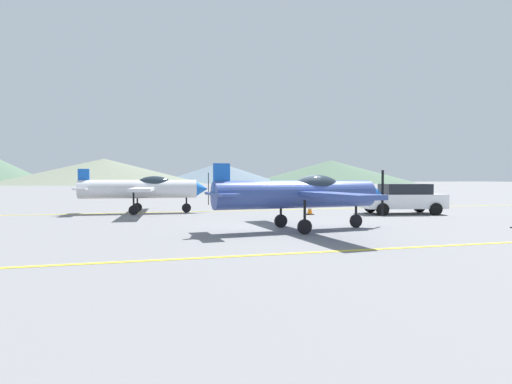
# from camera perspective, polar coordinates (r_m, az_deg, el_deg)

# --- Properties ---
(ground_plane) EXTENTS (400.00, 400.00, 0.00)m
(ground_plane) POSITION_cam_1_polar(r_m,az_deg,el_deg) (15.42, 4.86, -5.19)
(ground_plane) COLOR slate
(apron_line_near) EXTENTS (80.00, 0.16, 0.01)m
(apron_line_near) POSITION_cam_1_polar(r_m,az_deg,el_deg) (11.02, 13.43, -8.09)
(apron_line_near) COLOR yellow
(apron_line_near) RESTS_ON ground_plane
(apron_line_far) EXTENTS (80.00, 0.16, 0.01)m
(apron_line_far) POSITION_cam_1_polar(r_m,az_deg,el_deg) (23.84, -2.23, -2.66)
(apron_line_far) COLOR yellow
(apron_line_far) RESTS_ON ground_plane
(airplane_near) EXTENTS (7.08, 8.13, 2.43)m
(airplane_near) POSITION_cam_1_polar(r_m,az_deg,el_deg) (14.89, 6.73, -0.17)
(airplane_near) COLOR #33478C
(airplane_near) RESTS_ON ground_plane
(airplane_mid) EXTENTS (7.05, 8.12, 2.43)m
(airplane_mid) POSITION_cam_1_polar(r_m,az_deg,el_deg) (22.90, -15.62, 0.50)
(airplane_mid) COLOR silver
(airplane_mid) RESTS_ON ground_plane
(car_sedan) EXTENTS (4.56, 2.63, 1.62)m
(car_sedan) POSITION_cam_1_polar(r_m,az_deg,el_deg) (23.07, 20.10, -0.84)
(car_sedan) COLOR white
(car_sedan) RESTS_ON ground_plane
(traffic_cone_front) EXTENTS (0.36, 0.36, 0.59)m
(traffic_cone_front) POSITION_cam_1_polar(r_m,az_deg,el_deg) (21.41, 7.66, -2.44)
(traffic_cone_front) COLOR black
(traffic_cone_front) RESTS_ON ground_plane
(hill_centerleft) EXTENTS (70.73, 70.73, 8.88)m
(hill_centerleft) POSITION_cam_1_polar(r_m,az_deg,el_deg) (150.82, -20.77, 2.77)
(hill_centerleft) COLOR slate
(hill_centerleft) RESTS_ON ground_plane
(hill_centerright) EXTENTS (53.85, 53.85, 8.64)m
(hill_centerright) POSITION_cam_1_polar(r_m,az_deg,el_deg) (175.37, -5.17, 2.71)
(hill_centerright) COLOR slate
(hill_centerright) RESTS_ON ground_plane
(hill_right) EXTENTS (73.44, 73.44, 10.13)m
(hill_right) POSITION_cam_1_polar(r_m,az_deg,el_deg) (185.39, 10.54, 2.87)
(hill_right) COLOR #4C6651
(hill_right) RESTS_ON ground_plane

